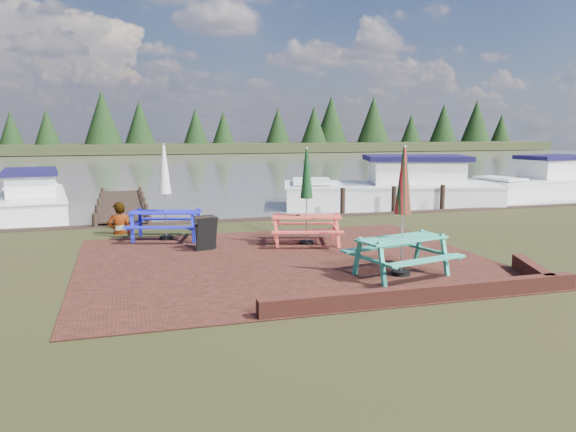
{
  "coord_description": "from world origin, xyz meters",
  "views": [
    {
      "loc": [
        -3.43,
        -10.81,
        2.93
      ],
      "look_at": [
        0.12,
        1.2,
        1.0
      ],
      "focal_mm": 35.0,
      "sensor_mm": 36.0,
      "label": 1
    }
  ],
  "objects_px": {
    "jetty": "(122,204)",
    "boat_far": "(542,184)",
    "picnic_table_red": "(306,211)",
    "person": "(118,202)",
    "chalkboard": "(206,233)",
    "picnic_table_teal": "(402,232)",
    "picnic_table_blue": "(165,207)",
    "boat_jetty": "(33,200)",
    "boat_near": "(395,191)"
  },
  "relations": [
    {
      "from": "jetty",
      "to": "boat_far",
      "type": "relative_size",
      "value": 1.26
    },
    {
      "from": "picnic_table_red",
      "to": "person",
      "type": "bearing_deg",
      "value": 163.07
    },
    {
      "from": "chalkboard",
      "to": "person",
      "type": "bearing_deg",
      "value": 107.5
    },
    {
      "from": "chalkboard",
      "to": "picnic_table_red",
      "type": "bearing_deg",
      "value": -17.66
    },
    {
      "from": "picnic_table_teal",
      "to": "chalkboard",
      "type": "bearing_deg",
      "value": 120.76
    },
    {
      "from": "picnic_table_red",
      "to": "jetty",
      "type": "height_order",
      "value": "picnic_table_red"
    },
    {
      "from": "picnic_table_blue",
      "to": "person",
      "type": "bearing_deg",
      "value": 150.5
    },
    {
      "from": "boat_jetty",
      "to": "boat_far",
      "type": "height_order",
      "value": "boat_far"
    },
    {
      "from": "picnic_table_blue",
      "to": "person",
      "type": "xyz_separation_m",
      "value": [
        -1.21,
        1.27,
        0.01
      ]
    },
    {
      "from": "person",
      "to": "picnic_table_teal",
      "type": "bearing_deg",
      "value": 127.31
    },
    {
      "from": "boat_near",
      "to": "boat_far",
      "type": "xyz_separation_m",
      "value": [
        8.04,
        1.06,
        -0.05
      ]
    },
    {
      "from": "picnic_table_teal",
      "to": "boat_near",
      "type": "height_order",
      "value": "picnic_table_teal"
    },
    {
      "from": "picnic_table_blue",
      "to": "chalkboard",
      "type": "xyz_separation_m",
      "value": [
        0.83,
        -1.64,
        -0.46
      ]
    },
    {
      "from": "boat_near",
      "to": "person",
      "type": "height_order",
      "value": "boat_near"
    },
    {
      "from": "picnic_table_blue",
      "to": "boat_jetty",
      "type": "xyz_separation_m",
      "value": [
        -4.27,
        7.18,
        -0.53
      ]
    },
    {
      "from": "chalkboard",
      "to": "boat_jetty",
      "type": "relative_size",
      "value": 0.12
    },
    {
      "from": "boat_far",
      "to": "picnic_table_teal",
      "type": "bearing_deg",
      "value": 120.45
    },
    {
      "from": "chalkboard",
      "to": "jetty",
      "type": "bearing_deg",
      "value": 85.26
    },
    {
      "from": "picnic_table_red",
      "to": "chalkboard",
      "type": "relative_size",
      "value": 2.92
    },
    {
      "from": "picnic_table_teal",
      "to": "boat_jetty",
      "type": "distance_m",
      "value": 15.02
    },
    {
      "from": "picnic_table_red",
      "to": "person",
      "type": "xyz_separation_m",
      "value": [
        -4.62,
        2.91,
        0.04
      ]
    },
    {
      "from": "boat_jetty",
      "to": "person",
      "type": "bearing_deg",
      "value": -69.52
    },
    {
      "from": "boat_near",
      "to": "boat_far",
      "type": "relative_size",
      "value": 1.25
    },
    {
      "from": "boat_near",
      "to": "boat_jetty",
      "type": "bearing_deg",
      "value": 98.29
    },
    {
      "from": "jetty",
      "to": "boat_near",
      "type": "distance_m",
      "value": 10.74
    },
    {
      "from": "picnic_table_teal",
      "to": "jetty",
      "type": "height_order",
      "value": "picnic_table_teal"
    },
    {
      "from": "picnic_table_red",
      "to": "boat_far",
      "type": "xyz_separation_m",
      "value": [
        14.09,
        7.94,
        -0.42
      ]
    },
    {
      "from": "picnic_table_blue",
      "to": "picnic_table_teal",
      "type": "bearing_deg",
      "value": -33.57
    },
    {
      "from": "picnic_table_red",
      "to": "boat_far",
      "type": "height_order",
      "value": "picnic_table_red"
    },
    {
      "from": "picnic_table_red",
      "to": "chalkboard",
      "type": "height_order",
      "value": "picnic_table_red"
    },
    {
      "from": "boat_near",
      "to": "chalkboard",
      "type": "bearing_deg",
      "value": 144.91
    },
    {
      "from": "chalkboard",
      "to": "boat_near",
      "type": "height_order",
      "value": "boat_near"
    },
    {
      "from": "picnic_table_blue",
      "to": "boat_far",
      "type": "height_order",
      "value": "picnic_table_blue"
    },
    {
      "from": "picnic_table_red",
      "to": "boat_far",
      "type": "relative_size",
      "value": 0.34
    },
    {
      "from": "jetty",
      "to": "person",
      "type": "relative_size",
      "value": 5.01
    },
    {
      "from": "picnic_table_blue",
      "to": "chalkboard",
      "type": "height_order",
      "value": "picnic_table_blue"
    },
    {
      "from": "chalkboard",
      "to": "boat_far",
      "type": "xyz_separation_m",
      "value": [
        16.67,
        7.94,
        0.0
      ]
    },
    {
      "from": "chalkboard",
      "to": "picnic_table_blue",
      "type": "bearing_deg",
      "value": 99.35
    },
    {
      "from": "jetty",
      "to": "boat_far",
      "type": "bearing_deg",
      "value": -2.09
    },
    {
      "from": "chalkboard",
      "to": "boat_jetty",
      "type": "xyz_separation_m",
      "value": [
        -5.11,
        8.82,
        -0.07
      ]
    },
    {
      "from": "boat_jetty",
      "to": "picnic_table_red",
      "type": "bearing_deg",
      "value": -55.86
    },
    {
      "from": "chalkboard",
      "to": "person",
      "type": "height_order",
      "value": "person"
    },
    {
      "from": "picnic_table_teal",
      "to": "chalkboard",
      "type": "xyz_separation_m",
      "value": [
        -3.43,
        3.53,
        -0.47
      ]
    },
    {
      "from": "picnic_table_red",
      "to": "boat_jetty",
      "type": "distance_m",
      "value": 11.71
    },
    {
      "from": "jetty",
      "to": "picnic_table_teal",
      "type": "bearing_deg",
      "value": -66.04
    },
    {
      "from": "boat_far",
      "to": "person",
      "type": "relative_size",
      "value": 3.97
    },
    {
      "from": "picnic_table_blue",
      "to": "boat_near",
      "type": "relative_size",
      "value": 0.28
    },
    {
      "from": "boat_near",
      "to": "picnic_table_red",
      "type": "bearing_deg",
      "value": 155.04
    },
    {
      "from": "boat_near",
      "to": "person",
      "type": "xyz_separation_m",
      "value": [
        -10.67,
        -3.96,
        0.42
      ]
    },
    {
      "from": "chalkboard",
      "to": "boat_far",
      "type": "relative_size",
      "value": 0.12
    }
  ]
}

